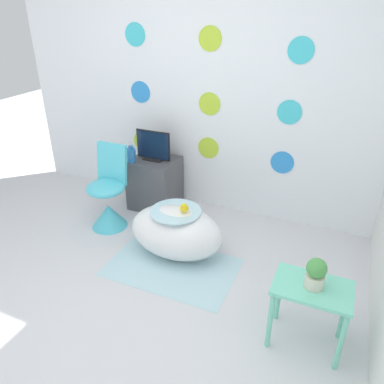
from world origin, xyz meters
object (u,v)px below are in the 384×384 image
object	(u,v)px
chair	(108,202)
tv	(153,147)
vase	(131,155)
potted_plant_left	(316,273)
bathtub	(176,232)

from	to	relation	value
chair	tv	size ratio (longest dim) A/B	2.17
chair	vase	bearing A→B (deg)	84.29
potted_plant_left	tv	bearing A→B (deg)	145.07
tv	potted_plant_left	world-z (taller)	tv
tv	vase	world-z (taller)	tv
vase	potted_plant_left	size ratio (longest dim) A/B	0.87
bathtub	vase	size ratio (longest dim) A/B	4.78
vase	chair	bearing A→B (deg)	-95.71
vase	tv	bearing A→B (deg)	39.32
chair	potted_plant_left	world-z (taller)	chair
chair	potted_plant_left	xyz separation A→B (m)	(1.97, -0.68, 0.30)
chair	vase	distance (m)	0.53
bathtub	potted_plant_left	size ratio (longest dim) A/B	4.15
potted_plant_left	vase	bearing A→B (deg)	150.68
chair	vase	size ratio (longest dim) A/B	4.70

